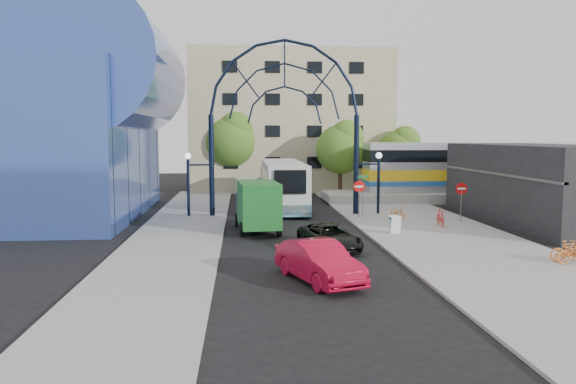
{
  "coord_description": "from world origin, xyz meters",
  "views": [
    {
      "loc": [
        -2.92,
        -24.51,
        5.58
      ],
      "look_at": [
        -0.42,
        6.0,
        2.5
      ],
      "focal_mm": 35.0,
      "sensor_mm": 36.0,
      "label": 1
    }
  ],
  "objects": [
    {
      "name": "city_bus",
      "position": [
        0.21,
        18.41,
        1.87
      ],
      "size": [
        3.11,
        13.03,
        3.57
      ],
      "rotation": [
        0.0,
        0.0,
        -0.0
      ],
      "color": "silver",
      "rests_on": "ground"
    },
    {
      "name": "bike_near_a",
      "position": [
        7.34,
        11.51,
        0.56
      ],
      "size": [
        1.06,
        1.76,
        0.87
      ],
      "primitive_type": "imported",
      "rotation": [
        0.0,
        0.0,
        0.31
      ],
      "color": "orange",
      "rests_on": "sidewalk_east"
    },
    {
      "name": "bike_far_c",
      "position": [
        11.27,
        -1.82,
        0.6
      ],
      "size": [
        1.93,
        1.23,
        0.96
      ],
      "primitive_type": "imported",
      "rotation": [
        0.0,
        0.0,
        1.22
      ],
      "color": "orange",
      "rests_on": "sidewalk_east"
    },
    {
      "name": "green_truck",
      "position": [
        -2.08,
        8.08,
        1.47
      ],
      "size": [
        2.66,
        6.0,
        2.95
      ],
      "rotation": [
        0.0,
        0.0,
        0.09
      ],
      "color": "black",
      "rests_on": "ground"
    },
    {
      "name": "bike_near_b",
      "position": [
        9.04,
        8.25,
        0.65
      ],
      "size": [
        0.68,
        1.81,
        1.07
      ],
      "primitive_type": "imported",
      "rotation": [
        0.0,
        0.0,
        -0.1
      ],
      "color": "red",
      "rests_on": "sidewalk_east"
    },
    {
      "name": "bike_far_b",
      "position": [
        11.23,
        -1.52,
        0.58
      ],
      "size": [
        1.61,
        0.87,
        0.93
      ],
      "primitive_type": "imported",
      "rotation": [
        0.0,
        0.0,
        1.87
      ],
      "color": "orange",
      "rests_on": "sidewalk_east"
    },
    {
      "name": "ground",
      "position": [
        0.0,
        0.0,
        0.0
      ],
      "size": [
        120.0,
        120.0,
        0.0
      ],
      "primitive_type": "plane",
      "color": "black",
      "rests_on": "ground"
    },
    {
      "name": "sidewalk_east",
      "position": [
        8.0,
        4.0,
        0.06
      ],
      "size": [
        8.0,
        56.0,
        0.12
      ],
      "primitive_type": "cube",
      "color": "gray",
      "rests_on": "ground"
    },
    {
      "name": "plaza_west",
      "position": [
        -6.5,
        6.0,
        0.06
      ],
      "size": [
        5.0,
        50.0,
        0.12
      ],
      "primitive_type": "cube",
      "color": "gray",
      "rests_on": "ground"
    },
    {
      "name": "red_sedan",
      "position": [
        -0.03,
        -3.61,
        0.78
      ],
      "size": [
        3.2,
        5.04,
        1.57
      ],
      "primitive_type": "imported",
      "rotation": [
        0.0,
        0.0,
        0.35
      ],
      "color": "#AD0A29",
      "rests_on": "ground"
    },
    {
      "name": "gateway_arch",
      "position": [
        0.0,
        14.0,
        8.56
      ],
      "size": [
        13.64,
        0.44,
        12.1
      ],
      "color": "black",
      "rests_on": "ground"
    },
    {
      "name": "tree_north_c",
      "position": [
        12.12,
        27.93,
        4.28
      ],
      "size": [
        4.16,
        4.16,
        6.5
      ],
      "color": "#382314",
      "rests_on": "ground"
    },
    {
      "name": "train_car",
      "position": [
        20.0,
        22.0,
        2.9
      ],
      "size": [
        25.1,
        3.05,
        4.2
      ],
      "color": "#B7B7BC",
      "rests_on": "train_platform"
    },
    {
      "name": "apartment_block",
      "position": [
        2.0,
        34.97,
        7.0
      ],
      "size": [
        20.0,
        12.1,
        14.0
      ],
      "color": "tan",
      "rests_on": "ground"
    },
    {
      "name": "street_name_sign",
      "position": [
        5.2,
        12.6,
        2.13
      ],
      "size": [
        0.7,
        0.7,
        2.8
      ],
      "color": "slate",
      "rests_on": "sidewalk_east"
    },
    {
      "name": "black_suv",
      "position": [
        1.32,
        2.32,
        0.63
      ],
      "size": [
        3.06,
        4.89,
        1.26
      ],
      "primitive_type": "imported",
      "rotation": [
        0.0,
        0.0,
        0.23
      ],
      "color": "black",
      "rests_on": "ground"
    },
    {
      "name": "do_not_enter_sign",
      "position": [
        11.0,
        10.0,
        1.98
      ],
      "size": [
        0.76,
        0.07,
        2.48
      ],
      "color": "slate",
      "rests_on": "sidewalk_east"
    },
    {
      "name": "sandwich_board",
      "position": [
        5.6,
        5.98,
        0.74
      ],
      "size": [
        0.55,
        0.61,
        0.99
      ],
      "color": "white",
      "rests_on": "sidewalk_east"
    },
    {
      "name": "tree_north_a",
      "position": [
        6.12,
        25.93,
        4.61
      ],
      "size": [
        4.48,
        4.48,
        7.0
      ],
      "color": "#382314",
      "rests_on": "ground"
    },
    {
      "name": "train_platform",
      "position": [
        20.0,
        22.0,
        0.4
      ],
      "size": [
        32.0,
        5.0,
        0.8
      ],
      "primitive_type": "cube",
      "color": "gray",
      "rests_on": "ground"
    },
    {
      "name": "bike_far_a",
      "position": [
        11.28,
        -1.98,
        0.59
      ],
      "size": [
        1.85,
        0.89,
        0.94
      ],
      "primitive_type": "imported",
      "rotation": [
        0.0,
        0.0,
        1.72
      ],
      "color": "orange",
      "rests_on": "sidewalk_east"
    },
    {
      "name": "transit_hall",
      "position": [
        -15.3,
        15.0,
        6.7
      ],
      "size": [
        16.5,
        18.0,
        14.5
      ],
      "color": "#334D9E",
      "rests_on": "ground"
    },
    {
      "name": "stop_sign",
      "position": [
        4.8,
        12.0,
        1.99
      ],
      "size": [
        0.8,
        0.07,
        2.5
      ],
      "color": "slate",
      "rests_on": "sidewalk_east"
    },
    {
      "name": "tree_north_b",
      "position": [
        -3.88,
        29.93,
        5.27
      ],
      "size": [
        5.12,
        5.12,
        8.0
      ],
      "color": "#382314",
      "rests_on": "ground"
    },
    {
      "name": "commercial_block_east",
      "position": [
        16.0,
        10.0,
        2.5
      ],
      "size": [
        6.0,
        16.0,
        5.0
      ],
      "primitive_type": "cube",
      "color": "black",
      "rests_on": "ground"
    }
  ]
}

